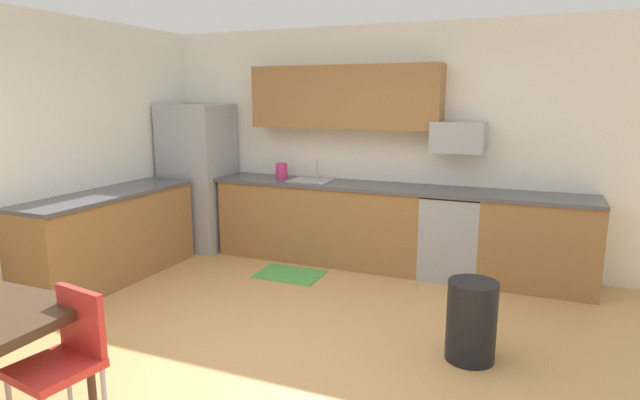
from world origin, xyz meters
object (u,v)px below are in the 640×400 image
object	(u,v)px
microwave	(458,137)
trash_bin	(471,321)
chair_near_table	(66,354)
kettle	(282,171)
refrigerator	(199,177)
oven_range	(452,235)

from	to	relation	value
microwave	trash_bin	size ratio (longest dim) A/B	0.90
chair_near_table	trash_bin	bearing A→B (deg)	42.01
trash_bin	kettle	xyz separation A→B (m)	(-2.47, 1.85, 0.72)
kettle	refrigerator	bearing A→B (deg)	-173.34
refrigerator	trash_bin	xyz separation A→B (m)	(3.59, -1.72, -0.61)
chair_near_table	kettle	bearing A→B (deg)	97.67
oven_range	kettle	bearing A→B (deg)	178.60
refrigerator	oven_range	distance (m)	3.19
refrigerator	microwave	distance (m)	3.22
refrigerator	microwave	world-z (taller)	refrigerator
refrigerator	trash_bin	size ratio (longest dim) A/B	3.02
refrigerator	microwave	xyz separation A→B (m)	(3.16, 0.18, 0.58)
microwave	chair_near_table	size ratio (longest dim) A/B	0.64
oven_range	kettle	xyz separation A→B (m)	(-2.05, 0.05, 0.56)
oven_range	trash_bin	bearing A→B (deg)	-76.66
refrigerator	chair_near_table	distance (m)	3.88
microwave	kettle	xyz separation A→B (m)	(-2.05, -0.05, -0.47)
chair_near_table	kettle	world-z (taller)	kettle
trash_bin	kettle	bearing A→B (deg)	143.25
chair_near_table	microwave	bearing A→B (deg)	67.07
oven_range	kettle	distance (m)	2.13
oven_range	kettle	size ratio (longest dim) A/B	4.55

